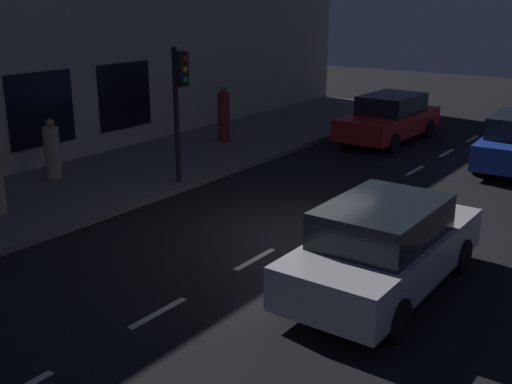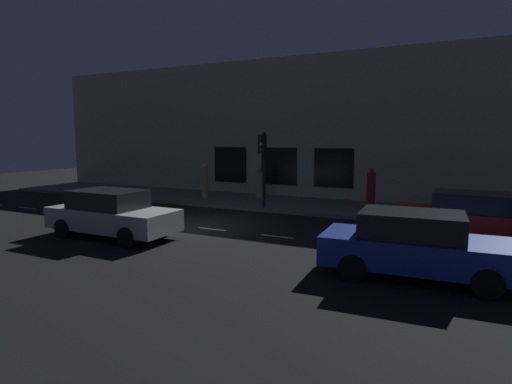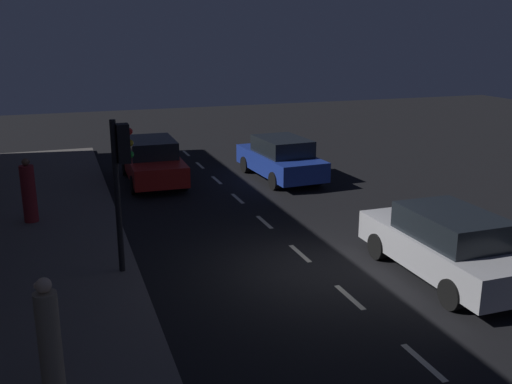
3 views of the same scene
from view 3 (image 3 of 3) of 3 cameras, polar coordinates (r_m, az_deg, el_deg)
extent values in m
plane|color=black|center=(13.66, 6.08, -7.56)|extent=(60.00, 60.00, 0.00)
cube|color=#5B5654|center=(12.51, -21.28, -10.52)|extent=(4.50, 32.00, 0.15)
cube|color=beige|center=(26.44, -6.95, 3.85)|extent=(0.12, 1.20, 0.01)
cube|color=beige|center=(23.97, -5.59, 2.66)|extent=(0.12, 1.20, 0.01)
cube|color=beige|center=(21.52, -3.93, 1.19)|extent=(0.12, 1.20, 0.01)
cube|color=beige|center=(19.11, -1.84, -0.64)|extent=(0.12, 1.20, 0.01)
cube|color=beige|center=(16.76, 0.84, -3.00)|extent=(0.12, 1.20, 0.01)
cube|color=beige|center=(14.50, 4.39, -6.10)|extent=(0.12, 1.20, 0.01)
cube|color=beige|center=(12.37, 9.28, -10.26)|extent=(0.12, 1.20, 0.01)
cube|color=beige|center=(10.46, 16.30, -15.91)|extent=(0.12, 1.20, 0.01)
cylinder|color=black|center=(12.88, -13.59, -0.56)|extent=(0.13, 0.13, 3.43)
cube|color=black|center=(12.63, -13.05, 4.73)|extent=(0.26, 0.32, 0.84)
sphere|color=red|center=(12.60, -12.49, 5.91)|extent=(0.15, 0.15, 0.15)
sphere|color=gold|center=(12.65, -12.42, 4.78)|extent=(0.15, 0.15, 0.15)
sphere|color=green|center=(12.69, -12.35, 3.66)|extent=(0.15, 0.15, 0.15)
cube|color=red|center=(21.40, -10.21, 2.62)|extent=(1.94, 4.62, 0.70)
cube|color=black|center=(21.45, -10.36, 4.42)|extent=(1.67, 2.42, 0.60)
cylinder|color=black|center=(20.25, -7.17, 1.10)|extent=(0.23, 0.64, 0.64)
cylinder|color=black|center=(20.01, -12.02, 0.70)|extent=(0.23, 0.64, 0.64)
cylinder|color=black|center=(22.97, -8.55, 2.79)|extent=(0.23, 0.64, 0.64)
cylinder|color=black|center=(22.76, -12.84, 2.45)|extent=(0.23, 0.64, 0.64)
cube|color=#B7B7BC|center=(13.62, 18.18, -5.51)|extent=(1.80, 4.52, 0.70)
cube|color=black|center=(13.28, 18.89, -3.15)|extent=(1.58, 2.35, 0.60)
cylinder|color=black|center=(14.35, 12.02, -5.30)|extent=(0.22, 0.64, 0.64)
cylinder|color=black|center=(15.25, 17.44, -4.42)|extent=(0.22, 0.64, 0.64)
cylinder|color=black|center=(12.24, 18.87, -9.59)|extent=(0.22, 0.64, 0.64)
cube|color=#1E389E|center=(21.60, 2.40, 2.98)|extent=(2.07, 4.56, 0.70)
cube|color=black|center=(21.31, 2.62, 4.59)|extent=(1.73, 2.41, 0.60)
cylinder|color=black|center=(22.58, -1.04, 2.75)|extent=(0.26, 0.65, 0.64)
cylinder|color=black|center=(23.24, 2.85, 3.10)|extent=(0.26, 0.65, 0.64)
cylinder|color=black|center=(20.11, 1.86, 1.12)|extent=(0.26, 0.65, 0.64)
cylinder|color=black|center=(20.85, 6.11, 1.56)|extent=(0.26, 0.65, 0.64)
cylinder|color=gray|center=(9.27, -19.81, -13.86)|extent=(0.42, 0.42, 1.59)
sphere|color=beige|center=(8.87, -20.36, -8.70)|extent=(0.23, 0.23, 0.23)
cube|color=beige|center=(8.90, -21.04, -8.67)|extent=(0.06, 0.07, 0.06)
cylinder|color=maroon|center=(17.35, -21.63, -0.17)|extent=(0.41, 0.41, 1.63)
sphere|color=brown|center=(17.14, -21.94, 2.78)|extent=(0.21, 0.21, 0.21)
cube|color=brown|center=(17.14, -21.61, 2.81)|extent=(0.04, 0.06, 0.06)
camera|label=1|loc=(11.93, 66.52, 3.27)|focal=43.82mm
camera|label=2|loc=(27.33, 22.60, 10.16)|focal=29.07mm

